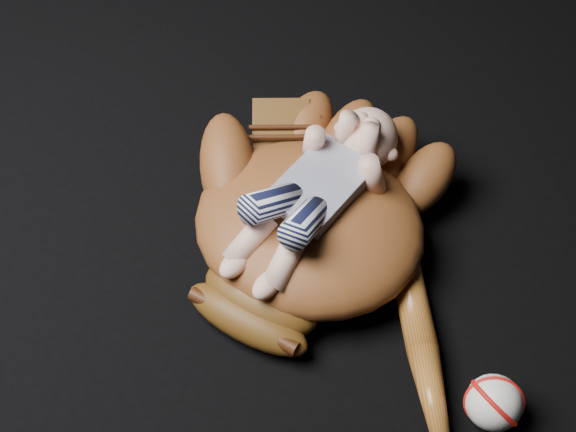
{
  "coord_description": "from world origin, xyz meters",
  "views": [
    {
      "loc": [
        0.28,
        -0.58,
        1.05
      ],
      "look_at": [
        -0.05,
        0.11,
        0.09
      ],
      "focal_mm": 50.0,
      "sensor_mm": 36.0,
      "label": 1
    }
  ],
  "objects_px": {
    "newborn_baby": "(310,194)",
    "baseball": "(494,403)",
    "baseball_bat": "(427,369)",
    "baseball_glove": "(309,217)"
  },
  "relations": [
    {
      "from": "newborn_baby",
      "to": "baseball_bat",
      "type": "xyz_separation_m",
      "value": [
        0.25,
        -0.14,
        -0.11
      ]
    },
    {
      "from": "newborn_baby",
      "to": "baseball",
      "type": "relative_size",
      "value": 4.77
    },
    {
      "from": "newborn_baby",
      "to": "baseball",
      "type": "bearing_deg",
      "value": -12.89
    },
    {
      "from": "baseball_glove",
      "to": "baseball",
      "type": "bearing_deg",
      "value": -17.95
    },
    {
      "from": "newborn_baby",
      "to": "baseball_bat",
      "type": "height_order",
      "value": "newborn_baby"
    },
    {
      "from": "newborn_baby",
      "to": "baseball_bat",
      "type": "bearing_deg",
      "value": -17.99
    },
    {
      "from": "baseball_glove",
      "to": "newborn_baby",
      "type": "distance_m",
      "value": 0.05
    },
    {
      "from": "baseball_bat",
      "to": "newborn_baby",
      "type": "bearing_deg",
      "value": 150.45
    },
    {
      "from": "baseball",
      "to": "newborn_baby",
      "type": "bearing_deg",
      "value": 155.56
    },
    {
      "from": "baseball_bat",
      "to": "baseball_glove",
      "type": "bearing_deg",
      "value": 150.6
    }
  ]
}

